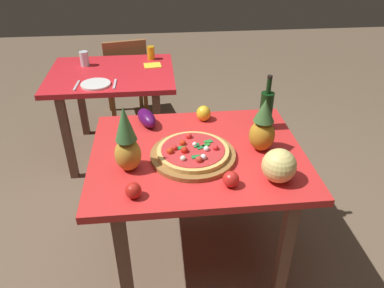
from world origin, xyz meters
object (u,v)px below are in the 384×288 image
pizza (193,151)px  drinking_glass_water (84,59)px  wine_bottle (266,109)px  melon (279,166)px  eggplant (147,118)px  napkin_folded (153,65)px  drinking_glass_juice (151,53)px  pizza_board (193,155)px  dining_chair (126,75)px  dinner_plate (96,84)px  fork_utensil (77,85)px  knife_utensil (115,84)px  bell_pepper (204,113)px  pineapple_right (263,128)px  tomato_near_board (231,179)px  tomato_by_bottle (133,191)px  display_table (197,166)px  background_table (113,85)px  pineapple_left (127,142)px

pizza → drinking_glass_water: bearing=117.7°
wine_bottle → melon: size_ratio=2.00×
eggplant → napkin_folded: size_ratio=1.43×
pizza → napkin_folded: 1.40m
eggplant → drinking_glass_juice: drinking_glass_juice is taller
pizza_board → eggplant: bearing=122.7°
melon → pizza_board: bearing=148.8°
dining_chair → dinner_plate: size_ratio=3.86×
fork_utensil → napkin_folded: bearing=36.8°
knife_utensil → pizza: bearing=-64.0°
melon → bell_pepper: bearing=113.6°
pineapple_right → drinking_glass_water: size_ratio=2.48×
eggplant → tomato_near_board: (0.39, -0.63, -0.01)m
drinking_glass_water → eggplant: bearing=-64.1°
tomato_near_board → tomato_by_bottle: (-0.45, -0.04, -0.00)m
drinking_glass_juice → fork_utensil: 0.77m
display_table → pizza: bearing=-121.2°
bell_pepper → drinking_glass_water: (-0.86, 1.04, 0.02)m
tomato_by_bottle → background_table: bearing=98.4°
pizza_board → melon: 0.46m
melon → eggplant: bearing=135.8°
dinner_plate → fork_utensil: size_ratio=1.22×
bell_pepper → napkin_folded: bell_pepper is taller
knife_utensil → display_table: bearing=-61.4°
bell_pepper → tomato_by_bottle: 0.81m
fork_utensil → display_table: bearing=-46.9°
pineapple_right → drinking_glass_juice: bearing=111.2°
display_table → napkin_folded: bearing=99.7°
pineapple_left → napkin_folded: size_ratio=2.49×
tomato_near_board → tomato_by_bottle: 0.45m
display_table → fork_utensil: fork_utensil is taller
melon → napkin_folded: bearing=109.8°
wine_bottle → napkin_folded: (-0.65, 1.11, -0.12)m
melon → fork_utensil: (-1.15, 1.25, -0.08)m
tomato_near_board → melon: bearing=5.8°
wine_bottle → knife_utensil: size_ratio=1.84×
pizza_board → display_table: bearing=59.2°
napkin_folded → tomato_near_board: bearing=-77.9°
tomato_by_bottle → pizza_board: bearing=44.3°
pizza → melon: (0.39, -0.23, 0.04)m
pizza → drinking_glass_water: 1.63m
dining_chair → fork_utensil: size_ratio=4.72×
background_table → drinking_glass_water: (-0.23, 0.17, 0.17)m
background_table → pineapple_left: size_ratio=2.87×
pizza_board → bell_pepper: bell_pepper is taller
drinking_glass_water → melon: bearing=-55.7°
wine_bottle → bell_pepper: 0.38m
tomato_by_bottle → wine_bottle: bearing=36.6°
bell_pepper → dinner_plate: 0.95m
bell_pepper → drinking_glass_juice: bearing=105.4°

